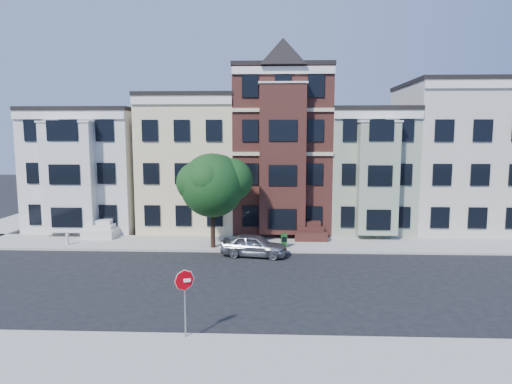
{
  "coord_description": "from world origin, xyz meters",
  "views": [
    {
      "loc": [
        -0.52,
        -21.69,
        7.32
      ],
      "look_at": [
        -1.55,
        3.05,
        4.2
      ],
      "focal_mm": 32.0,
      "sensor_mm": 36.0,
      "label": 1
    }
  ],
  "objects_px": {
    "parked_car": "(254,245)",
    "fire_hydrant": "(67,240)",
    "stop_sign": "(185,299)",
    "street_tree": "(212,190)",
    "newspaper_box": "(284,241)"
  },
  "relations": [
    {
      "from": "newspaper_box",
      "to": "fire_hydrant",
      "type": "distance_m",
      "value": 14.19
    },
    {
      "from": "parked_car",
      "to": "fire_hydrant",
      "type": "relative_size",
      "value": 6.51
    },
    {
      "from": "stop_sign",
      "to": "fire_hydrant",
      "type": "bearing_deg",
      "value": 113.92
    },
    {
      "from": "street_tree",
      "to": "fire_hydrant",
      "type": "bearing_deg",
      "value": 178.44
    },
    {
      "from": "street_tree",
      "to": "newspaper_box",
      "type": "distance_m",
      "value": 5.61
    },
    {
      "from": "street_tree",
      "to": "parked_car",
      "type": "distance_m",
      "value": 4.45
    },
    {
      "from": "fire_hydrant",
      "to": "stop_sign",
      "type": "distance_m",
      "value": 16.92
    },
    {
      "from": "fire_hydrant",
      "to": "stop_sign",
      "type": "xyz_separation_m",
      "value": [
        10.42,
        -13.29,
        1.09
      ]
    },
    {
      "from": "parked_car",
      "to": "fire_hydrant",
      "type": "distance_m",
      "value": 12.48
    },
    {
      "from": "stop_sign",
      "to": "parked_car",
      "type": "bearing_deg",
      "value": 66.33
    },
    {
      "from": "newspaper_box",
      "to": "stop_sign",
      "type": "relative_size",
      "value": 0.31
    },
    {
      "from": "stop_sign",
      "to": "street_tree",
      "type": "bearing_deg",
      "value": 79.26
    },
    {
      "from": "newspaper_box",
      "to": "stop_sign",
      "type": "bearing_deg",
      "value": -107.05
    },
    {
      "from": "parked_car",
      "to": "fire_hydrant",
      "type": "height_order",
      "value": "parked_car"
    },
    {
      "from": "street_tree",
      "to": "fire_hydrant",
      "type": "distance_m",
      "value": 10.23
    }
  ]
}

